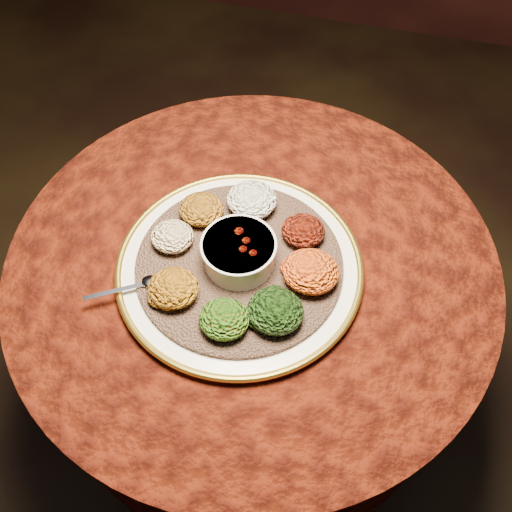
# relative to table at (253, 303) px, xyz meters

# --- Properties ---
(table) EXTENTS (0.96, 0.96, 0.73)m
(table) POSITION_rel_table_xyz_m (0.00, 0.00, 0.00)
(table) COLOR black
(table) RESTS_ON ground
(platter) EXTENTS (0.47, 0.47, 0.02)m
(platter) POSITION_rel_table_xyz_m (-0.01, -0.04, 0.19)
(platter) COLOR silver
(platter) RESTS_ON table
(injera) EXTENTS (0.45, 0.45, 0.01)m
(injera) POSITION_rel_table_xyz_m (-0.01, -0.04, 0.20)
(injera) COLOR brown
(injera) RESTS_ON platter
(stew_bowl) EXTENTS (0.14, 0.14, 0.06)m
(stew_bowl) POSITION_rel_table_xyz_m (-0.01, -0.04, 0.24)
(stew_bowl) COLOR silver
(stew_bowl) RESTS_ON injera
(spoon) EXTENTS (0.13, 0.08, 0.01)m
(spoon) POSITION_rel_table_xyz_m (-0.16, -0.13, 0.21)
(spoon) COLOR silver
(spoon) RESTS_ON injera
(portion_ayib) EXTENTS (0.10, 0.10, 0.05)m
(portion_ayib) POSITION_rel_table_xyz_m (-0.03, 0.09, 0.23)
(portion_ayib) COLOR white
(portion_ayib) RESTS_ON injera
(portion_kitfo) EXTENTS (0.08, 0.08, 0.04)m
(portion_kitfo) POSITION_rel_table_xyz_m (0.09, 0.05, 0.23)
(portion_kitfo) COLOR black
(portion_kitfo) RESTS_ON injera
(portion_tikil) EXTENTS (0.10, 0.10, 0.05)m
(portion_tikil) POSITION_rel_table_xyz_m (0.12, -0.04, 0.23)
(portion_tikil) COLOR #B3750E
(portion_tikil) RESTS_ON injera
(portion_gomen) EXTENTS (0.10, 0.09, 0.05)m
(portion_gomen) POSITION_rel_table_xyz_m (0.08, -0.14, 0.23)
(portion_gomen) COLOR black
(portion_gomen) RESTS_ON injera
(portion_mixveg) EXTENTS (0.09, 0.08, 0.04)m
(portion_mixveg) POSITION_rel_table_xyz_m (-0.00, -0.17, 0.23)
(portion_mixveg) COLOR #8F2E09
(portion_mixveg) RESTS_ON injera
(portion_kik) EXTENTS (0.09, 0.09, 0.04)m
(portion_kik) POSITION_rel_table_xyz_m (-0.11, -0.14, 0.23)
(portion_kik) COLOR #9B5E0D
(portion_kik) RESTS_ON injera
(portion_timatim) EXTENTS (0.08, 0.08, 0.04)m
(portion_timatim) POSITION_rel_table_xyz_m (-0.15, -0.03, 0.23)
(portion_timatim) COLOR maroon
(portion_timatim) RESTS_ON injera
(portion_shiro) EXTENTS (0.09, 0.08, 0.04)m
(portion_shiro) POSITION_rel_table_xyz_m (-0.12, 0.05, 0.23)
(portion_shiro) COLOR #965912
(portion_shiro) RESTS_ON injera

